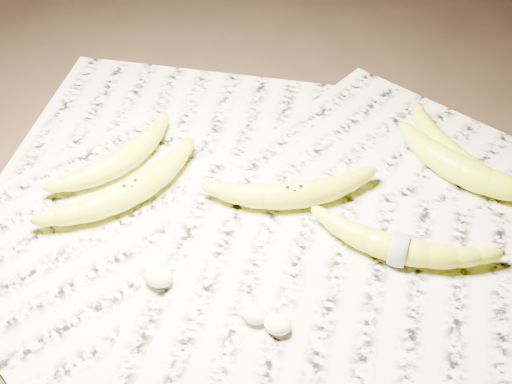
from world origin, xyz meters
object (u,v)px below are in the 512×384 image
at_px(banana_left_a, 130,190).
at_px(banana_taped, 399,248).
at_px(banana_upper_a, 444,145).
at_px(banana_upper_b, 465,170).
at_px(banana_left_b, 122,158).
at_px(banana_center, 293,193).

relative_size(banana_left_a, banana_taped, 1.04).
height_order(banana_taped, banana_upper_a, banana_taped).
distance_m(banana_taped, banana_upper_b, 0.18).
xyz_separation_m(banana_left_a, banana_upper_a, (0.36, 0.27, -0.00)).
relative_size(banana_taped, banana_upper_a, 1.26).
distance_m(banana_left_a, banana_left_b, 0.07).
height_order(banana_left_b, banana_upper_b, banana_upper_b).
height_order(banana_center, banana_upper_b, banana_upper_b).
height_order(banana_left_a, banana_upper_b, banana_upper_b).
distance_m(banana_taped, banana_upper_a, 0.22).
xyz_separation_m(banana_left_a, banana_center, (0.20, 0.08, -0.00)).
bearing_deg(banana_taped, banana_upper_b, 71.09).
bearing_deg(banana_upper_a, banana_left_b, -114.08).
distance_m(banana_left_b, banana_upper_a, 0.46).
relative_size(banana_left_b, banana_upper_b, 0.92).
distance_m(banana_upper_a, banana_upper_b, 0.06).
bearing_deg(banana_left_b, banana_taped, -71.89).
bearing_deg(banana_upper_a, banana_center, -92.85).
bearing_deg(banana_upper_a, banana_upper_b, -11.83).
xyz_separation_m(banana_center, banana_upper_a, (0.16, 0.18, -0.00)).
bearing_deg(banana_upper_a, banana_taped, -53.12).
bearing_deg(banana_taped, banana_upper_a, 84.09).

